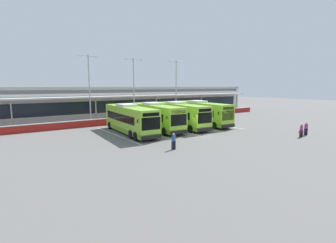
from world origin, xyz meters
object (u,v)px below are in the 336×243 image
(lamp_post_east, at_px, (176,85))
(coach_bus_right_centre, at_px, (201,113))
(coach_bus_centre, at_px, (179,115))
(lamp_post_centre, at_px, (134,85))
(coach_bus_leftmost, at_px, (130,120))
(pedestrian_with_handbag, at_px, (301,130))
(coach_bus_left_centre, at_px, (155,117))
(pedestrian_child, at_px, (306,128))
(pedestrian_in_dark_coat, at_px, (174,141))
(lamp_post_west, at_px, (89,85))

(lamp_post_east, bearing_deg, coach_bus_right_centre, -103.31)
(coach_bus_centre, relative_size, lamp_post_centre, 1.12)
(coach_bus_leftmost, relative_size, pedestrian_with_handbag, 7.60)
(coach_bus_right_centre, height_order, lamp_post_centre, lamp_post_centre)
(coach_bus_right_centre, xyz_separation_m, pedestrian_with_handbag, (2.85, -14.56, -0.93))
(lamp_post_centre, bearing_deg, coach_bus_left_centre, -102.10)
(coach_bus_right_centre, relative_size, pedestrian_with_handbag, 7.60)
(coach_bus_leftmost, bearing_deg, pedestrian_child, -38.74)
(coach_bus_left_centre, xyz_separation_m, coach_bus_right_centre, (8.58, -0.25, 0.00))
(coach_bus_centre, relative_size, pedestrian_in_dark_coat, 7.60)
(pedestrian_child, xyz_separation_m, lamp_post_east, (-2.30, 23.87, 5.42))
(pedestrian_in_dark_coat, distance_m, lamp_post_west, 22.08)
(lamp_post_centre, bearing_deg, pedestrian_child, -66.67)
(pedestrian_child, bearing_deg, coach_bus_right_centre, 107.72)
(coach_bus_leftmost, relative_size, coach_bus_right_centre, 1.00)
(pedestrian_in_dark_coat, distance_m, lamp_post_east, 25.86)
(coach_bus_left_centre, height_order, pedestrian_with_handbag, coach_bus_left_centre)
(coach_bus_leftmost, distance_m, pedestrian_in_dark_coat, 10.10)
(pedestrian_with_handbag, relative_size, lamp_post_west, 0.15)
(lamp_post_centre, relative_size, lamp_post_east, 1.00)
(pedestrian_with_handbag, distance_m, lamp_post_east, 24.75)
(pedestrian_in_dark_coat, bearing_deg, lamp_post_centre, 71.81)
(pedestrian_in_dark_coat, xyz_separation_m, lamp_post_centre, (6.98, 21.25, 5.42))
(coach_bus_leftmost, bearing_deg, coach_bus_centre, 1.04)
(pedestrian_in_dark_coat, bearing_deg, coach_bus_leftmost, 87.60)
(coach_bus_centre, height_order, coach_bus_right_centre, same)
(coach_bus_left_centre, relative_size, pedestrian_child, 7.60)
(pedestrian_in_dark_coat, height_order, pedestrian_child, same)
(coach_bus_centre, bearing_deg, pedestrian_in_dark_coat, -130.31)
(lamp_post_centre, xyz_separation_m, lamp_post_east, (8.56, -1.31, 0.00))
(pedestrian_with_handbag, height_order, lamp_post_west, lamp_post_west)
(coach_bus_centre, height_order, pedestrian_in_dark_coat, coach_bus_centre)
(coach_bus_left_centre, bearing_deg, coach_bus_leftmost, -172.54)
(coach_bus_left_centre, relative_size, pedestrian_with_handbag, 7.60)
(coach_bus_centre, relative_size, coach_bus_right_centre, 1.00)
(coach_bus_centre, xyz_separation_m, pedestrian_with_handbag, (7.47, -14.40, -0.93))
(coach_bus_leftmost, relative_size, pedestrian_child, 7.60)
(pedestrian_in_dark_coat, bearing_deg, lamp_post_west, 92.57)
(coach_bus_right_centre, bearing_deg, pedestrian_in_dark_coat, -142.03)
(pedestrian_with_handbag, bearing_deg, pedestrian_child, 8.84)
(coach_bus_right_centre, distance_m, lamp_post_centre, 13.36)
(coach_bus_right_centre, relative_size, lamp_post_east, 1.12)
(lamp_post_west, xyz_separation_m, lamp_post_east, (16.51, -1.44, 0.00))
(coach_bus_right_centre, relative_size, lamp_post_west, 1.12)
(lamp_post_west, bearing_deg, coach_bus_centre, -49.32)
(coach_bus_right_centre, height_order, lamp_post_west, lamp_post_west)
(coach_bus_right_centre, xyz_separation_m, lamp_post_east, (2.27, 9.58, 4.50))
(pedestrian_child, bearing_deg, coach_bus_centre, 123.04)
(coach_bus_leftmost, distance_m, lamp_post_centre, 13.74)
(lamp_post_east, bearing_deg, coach_bus_leftmost, -146.82)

